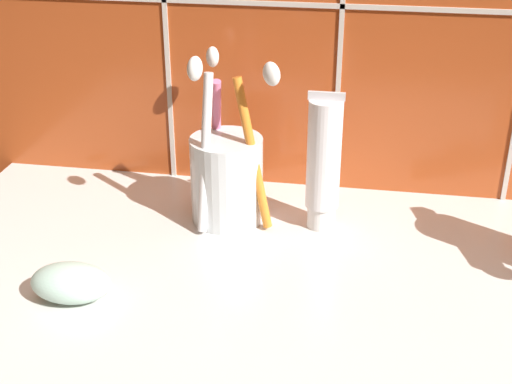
% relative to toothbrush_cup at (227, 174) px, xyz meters
% --- Properties ---
extents(sink_counter, '(0.73, 0.38, 0.02)m').
position_rel_toothbrush_cup_xyz_m(sink_counter, '(0.08, -0.09, -0.06)').
color(sink_counter, silver).
rests_on(sink_counter, ground).
extents(toothbrush_cup, '(0.10, 0.12, 0.18)m').
position_rel_toothbrush_cup_xyz_m(toothbrush_cup, '(0.00, 0.00, 0.00)').
color(toothbrush_cup, silver).
rests_on(toothbrush_cup, sink_counter).
extents(toothpaste_tube, '(0.03, 0.03, 0.14)m').
position_rel_toothbrush_cup_xyz_m(toothpaste_tube, '(0.10, 0.00, 0.02)').
color(toothpaste_tube, white).
rests_on(toothpaste_tube, sink_counter).
extents(soap_bar, '(0.07, 0.05, 0.03)m').
position_rel_toothbrush_cup_xyz_m(soap_bar, '(-0.10, -0.16, -0.03)').
color(soap_bar, silver).
rests_on(soap_bar, sink_counter).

